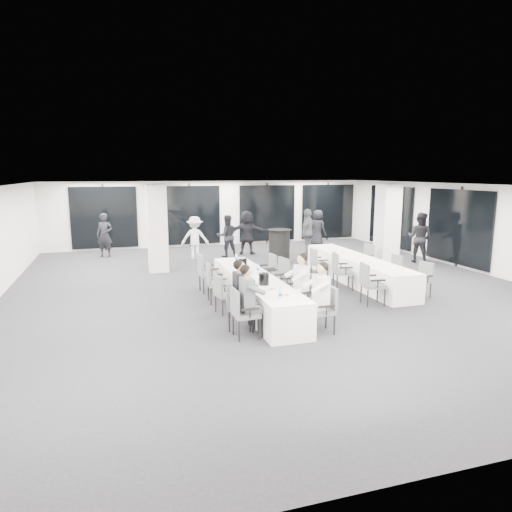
{
  "coord_description": "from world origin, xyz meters",
  "views": [
    {
      "loc": [
        -4.05,
        -11.56,
        3.16
      ],
      "look_at": [
        -0.54,
        -0.2,
        0.97
      ],
      "focal_mm": 32.0,
      "sensor_mm": 36.0,
      "label": 1
    }
  ],
  "objects_px": {
    "chair_main_left_mid": "(223,292)",
    "chair_side_right_far": "(365,257)",
    "chair_main_right_second": "(305,293)",
    "standing_guest_h": "(420,234)",
    "standing_guest_b": "(227,233)",
    "standing_guest_e": "(318,226)",
    "chair_main_right_near": "(325,306)",
    "chair_main_left_far": "(206,271)",
    "standing_guest_g": "(105,232)",
    "banquet_table_main": "(255,292)",
    "chair_side_left_far": "(317,261)",
    "chair_main_left_second": "(235,302)",
    "chair_main_right_far": "(268,269)",
    "banquet_table_side": "(357,270)",
    "chair_main_left_fourth": "(214,280)",
    "chair_main_right_fourth": "(279,275)",
    "chair_side_left_mid": "(340,269)",
    "standing_guest_f": "(247,229)",
    "chair_side_left_near": "(370,281)",
    "chair_side_right_mid": "(393,268)",
    "chair_side_right_near": "(422,277)",
    "chair_main_left_near": "(242,310)",
    "ice_bucket_near": "(264,279)",
    "cocktail_table": "(279,246)",
    "ice_bucket_far": "(243,263)",
    "standing_guest_d": "(308,229)",
    "chair_main_right_mid": "(292,284)"
  },
  "relations": [
    {
      "from": "banquet_table_main",
      "to": "standing_guest_e",
      "type": "distance_m",
      "value": 9.38
    },
    {
      "from": "chair_main_left_second",
      "to": "standing_guest_h",
      "type": "height_order",
      "value": "standing_guest_h"
    },
    {
      "from": "standing_guest_d",
      "to": "standing_guest_g",
      "type": "relative_size",
      "value": 1.09
    },
    {
      "from": "standing_guest_b",
      "to": "ice_bucket_far",
      "type": "distance_m",
      "value": 5.61
    },
    {
      "from": "chair_side_right_mid",
      "to": "standing_guest_b",
      "type": "distance_m",
      "value": 6.66
    },
    {
      "from": "banquet_table_side",
      "to": "standing_guest_h",
      "type": "height_order",
      "value": "standing_guest_h"
    },
    {
      "from": "chair_side_left_near",
      "to": "cocktail_table",
      "type": "bearing_deg",
      "value": -168.73
    },
    {
      "from": "banquet_table_side",
      "to": "chair_side_left_mid",
      "type": "distance_m",
      "value": 1.03
    },
    {
      "from": "banquet_table_main",
      "to": "chair_side_left_near",
      "type": "xyz_separation_m",
      "value": [
        2.71,
        -0.61,
        0.2
      ]
    },
    {
      "from": "banquet_table_main",
      "to": "chair_main_left_fourth",
      "type": "relative_size",
      "value": 5.1
    },
    {
      "from": "banquet_table_side",
      "to": "chair_main_right_near",
      "type": "distance_m",
      "value": 4.47
    },
    {
      "from": "standing_guest_f",
      "to": "chair_main_right_near",
      "type": "bearing_deg",
      "value": 108.14
    },
    {
      "from": "banquet_table_main",
      "to": "standing_guest_b",
      "type": "xyz_separation_m",
      "value": [
        0.91,
        6.6,
        0.53
      ]
    },
    {
      "from": "chair_main_left_mid",
      "to": "chair_side_right_far",
      "type": "relative_size",
      "value": 0.94
    },
    {
      "from": "chair_main_left_near",
      "to": "chair_main_left_fourth",
      "type": "xyz_separation_m",
      "value": [
        -0.0,
        2.55,
        0.0
      ]
    },
    {
      "from": "banquet_table_main",
      "to": "chair_main_right_mid",
      "type": "xyz_separation_m",
      "value": [
        0.83,
        -0.28,
        0.19
      ]
    },
    {
      "from": "chair_main_right_second",
      "to": "standing_guest_g",
      "type": "distance_m",
      "value": 9.99
    },
    {
      "from": "chair_main_right_fourth",
      "to": "chair_side_left_mid",
      "type": "distance_m",
      "value": 1.89
    },
    {
      "from": "standing_guest_b",
      "to": "standing_guest_e",
      "type": "distance_m",
      "value": 4.45
    },
    {
      "from": "banquet_table_main",
      "to": "chair_main_right_near",
      "type": "xyz_separation_m",
      "value": [
        0.83,
        -2.06,
        0.16
      ]
    },
    {
      "from": "chair_main_right_near",
      "to": "standing_guest_b",
      "type": "relative_size",
      "value": 0.52
    },
    {
      "from": "chair_main_left_mid",
      "to": "chair_side_left_far",
      "type": "distance_m",
      "value": 4.43
    },
    {
      "from": "chair_main_right_second",
      "to": "chair_side_right_far",
      "type": "bearing_deg",
      "value": -53.17
    },
    {
      "from": "chair_side_right_near",
      "to": "standing_guest_g",
      "type": "xyz_separation_m",
      "value": [
        -7.87,
        8.32,
        0.43
      ]
    },
    {
      "from": "chair_side_right_mid",
      "to": "standing_guest_e",
      "type": "distance_m",
      "value": 6.93
    },
    {
      "from": "standing_guest_b",
      "to": "standing_guest_h",
      "type": "relative_size",
      "value": 0.9
    },
    {
      "from": "chair_main_right_second",
      "to": "standing_guest_h",
      "type": "distance_m",
      "value": 7.86
    },
    {
      "from": "chair_main_right_mid",
      "to": "chair_side_left_near",
      "type": "relative_size",
      "value": 0.98
    },
    {
      "from": "chair_side_right_mid",
      "to": "chair_side_right_far",
      "type": "xyz_separation_m",
      "value": [
        0.01,
        1.52,
        0.04
      ]
    },
    {
      "from": "chair_main_right_near",
      "to": "chair_side_left_far",
      "type": "distance_m",
      "value": 4.85
    },
    {
      "from": "chair_main_left_second",
      "to": "chair_main_right_second",
      "type": "xyz_separation_m",
      "value": [
        1.67,
        0.28,
        -0.01
      ]
    },
    {
      "from": "chair_main_right_near",
      "to": "chair_side_left_mid",
      "type": "bearing_deg",
      "value": -30.57
    },
    {
      "from": "chair_side_left_near",
      "to": "standing_guest_d",
      "type": "bearing_deg",
      "value": 178.16
    },
    {
      "from": "chair_side_right_mid",
      "to": "chair_side_right_near",
      "type": "bearing_deg",
      "value": 173.44
    },
    {
      "from": "chair_main_left_second",
      "to": "chair_main_right_far",
      "type": "xyz_separation_m",
      "value": [
        1.67,
        2.85,
        -0.01
      ]
    },
    {
      "from": "chair_main_left_far",
      "to": "standing_guest_g",
      "type": "distance_m",
      "value": 6.8
    },
    {
      "from": "chair_main_left_second",
      "to": "chair_side_right_mid",
      "type": "bearing_deg",
      "value": 125.51
    },
    {
      "from": "chair_main_right_second",
      "to": "standing_guest_h",
      "type": "height_order",
      "value": "standing_guest_h"
    },
    {
      "from": "chair_main_left_mid",
      "to": "chair_main_left_fourth",
      "type": "height_order",
      "value": "chair_main_left_fourth"
    },
    {
      "from": "ice_bucket_near",
      "to": "chair_side_right_mid",
      "type": "bearing_deg",
      "value": 21.56
    },
    {
      "from": "banquet_table_side",
      "to": "chair_main_left_far",
      "type": "height_order",
      "value": "chair_main_left_far"
    },
    {
      "from": "chair_side_left_mid",
      "to": "standing_guest_h",
      "type": "xyz_separation_m",
      "value": [
        4.48,
        2.64,
        0.43
      ]
    },
    {
      "from": "banquet_table_main",
      "to": "chair_side_right_far",
      "type": "distance_m",
      "value": 5.01
    },
    {
      "from": "cocktail_table",
      "to": "chair_main_left_fourth",
      "type": "relative_size",
      "value": 1.2
    },
    {
      "from": "chair_main_left_far",
      "to": "chair_side_right_near",
      "type": "distance_m",
      "value": 5.61
    },
    {
      "from": "banquet_table_side",
      "to": "chair_main_left_second",
      "type": "distance_m",
      "value": 5.2
    },
    {
      "from": "standing_guest_f",
      "to": "chair_side_left_far",
      "type": "bearing_deg",
      "value": 125.72
    },
    {
      "from": "chair_main_right_near",
      "to": "chair_side_right_far",
      "type": "distance_m",
      "value": 5.73
    },
    {
      "from": "standing_guest_g",
      "to": "chair_main_right_near",
      "type": "bearing_deg",
      "value": -47.03
    },
    {
      "from": "standing_guest_h",
      "to": "chair_side_left_far",
      "type": "bearing_deg",
      "value": 68.78
    }
  ]
}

